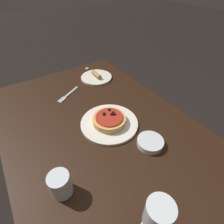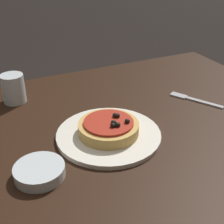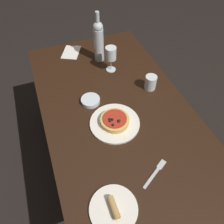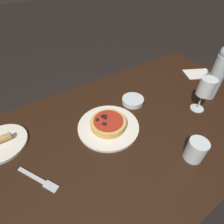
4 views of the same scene
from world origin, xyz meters
The scene contains 10 objects.
ground_plane centered at (0.00, 0.00, 0.00)m, with size 14.00×14.00×0.00m, color black.
dining_table centered at (0.00, 0.00, 0.62)m, with size 1.54×0.85×0.70m.
dinner_plate centered at (-0.11, 0.05, 0.71)m, with size 0.28×0.28×0.01m.
pizza centered at (-0.11, 0.05, 0.73)m, with size 0.16×0.16×0.05m.
wine_glass centered at (0.34, -0.09, 0.83)m, with size 0.07×0.07×0.18m.
water_cup centered at (0.08, -0.27, 0.75)m, with size 0.07×0.07×0.09m.
side_bowl centered at (0.09, 0.13, 0.72)m, with size 0.11×0.11×0.03m.
fork centered at (-0.45, -0.03, 0.71)m, with size 0.11×0.16×0.00m.
side_plate centered at (-0.54, 0.22, 0.71)m, with size 0.21×0.21×0.04m.
bottle_cap centered at (-0.70, 0.23, 0.71)m, with size 0.02×0.02×0.01m.
Camera 1 is at (0.41, -0.28, 1.31)m, focal length 28.00 mm.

